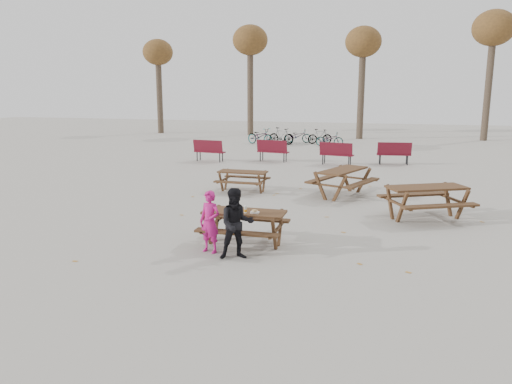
% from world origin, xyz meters
% --- Properties ---
extents(ground, '(80.00, 80.00, 0.00)m').
position_xyz_m(ground, '(0.00, 0.00, 0.00)').
color(ground, gray).
rests_on(ground, ground).
extents(main_picnic_table, '(1.80, 1.45, 0.78)m').
position_xyz_m(main_picnic_table, '(0.00, 0.00, 0.59)').
color(main_picnic_table, '#392414').
rests_on(main_picnic_table, ground).
extents(food_tray, '(0.18, 0.11, 0.03)m').
position_xyz_m(food_tray, '(0.27, -0.13, 0.79)').
color(food_tray, white).
rests_on(food_tray, main_picnic_table).
extents(bread_roll, '(0.14, 0.06, 0.05)m').
position_xyz_m(bread_roll, '(0.27, -0.13, 0.83)').
color(bread_roll, tan).
rests_on(bread_roll, food_tray).
extents(soda_bottle, '(0.07, 0.07, 0.17)m').
position_xyz_m(soda_bottle, '(0.08, -0.16, 0.85)').
color(soda_bottle, silver).
rests_on(soda_bottle, main_picnic_table).
extents(child, '(0.55, 0.43, 1.33)m').
position_xyz_m(child, '(-0.56, -0.66, 0.66)').
color(child, '#B81770').
rests_on(child, ground).
extents(adult, '(0.88, 0.80, 1.47)m').
position_xyz_m(adult, '(0.11, -0.91, 0.74)').
color(adult, black).
rests_on(adult, ground).
extents(picnic_table_east, '(2.57, 2.39, 0.88)m').
position_xyz_m(picnic_table_east, '(4.02, 3.39, 0.44)').
color(picnic_table_east, '#392414').
rests_on(picnic_table_east, ground).
extents(picnic_table_north, '(1.64, 1.34, 0.70)m').
position_xyz_m(picnic_table_north, '(-1.68, 5.55, 0.35)').
color(picnic_table_north, '#392414').
rests_on(picnic_table_north, ground).
extents(picnic_table_far, '(2.28, 2.50, 0.88)m').
position_xyz_m(picnic_table_far, '(1.62, 5.71, 0.44)').
color(picnic_table_far, '#392414').
rests_on(picnic_table_far, ground).
extents(park_bench_row, '(10.02, 1.92, 1.03)m').
position_xyz_m(park_bench_row, '(-0.88, 12.50, 0.52)').
color(park_bench_row, maroon).
rests_on(park_bench_row, ground).
extents(bicycle_row, '(6.05, 2.65, 1.03)m').
position_xyz_m(bicycle_row, '(-2.78, 20.01, 0.47)').
color(bicycle_row, black).
rests_on(bicycle_row, ground).
extents(tree_row, '(32.17, 3.52, 8.26)m').
position_xyz_m(tree_row, '(0.90, 25.15, 6.19)').
color(tree_row, '#382B21').
rests_on(tree_row, ground).
extents(fallen_leaves, '(11.00, 11.00, 0.01)m').
position_xyz_m(fallen_leaves, '(0.50, 2.50, 0.00)').
color(fallen_leaves, '#AE7429').
rests_on(fallen_leaves, ground).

